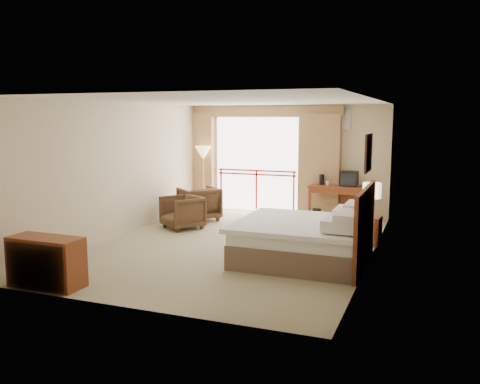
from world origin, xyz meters
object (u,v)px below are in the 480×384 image
at_px(tv, 349,179).
at_px(wastebasket, 316,215).
at_px(bed, 306,239).
at_px(side_table, 184,206).
at_px(armchair_near, 183,228).
at_px(table_lamp, 372,191).
at_px(floor_lamp, 203,155).
at_px(desk, 337,193).
at_px(dresser, 46,262).
at_px(armchair_far, 199,220).
at_px(nightstand, 370,230).

distance_m(tv, wastebasket, 1.14).
xyz_separation_m(bed, wastebasket, (-0.58, 3.40, -0.24)).
height_order(wastebasket, side_table, side_table).
height_order(armchair_near, side_table, side_table).
xyz_separation_m(table_lamp, floor_lamp, (-4.49, 2.05, 0.42)).
height_order(desk, dresser, desk).
bearing_deg(armchair_far, dresser, 41.80).
bearing_deg(dresser, floor_lamp, 90.40).
distance_m(bed, side_table, 4.13).
height_order(bed, side_table, bed).
distance_m(wastebasket, armchair_far, 2.76).
distance_m(bed, nightstand, 1.79).
bearing_deg(wastebasket, floor_lamp, 175.13).
bearing_deg(nightstand, tv, 112.99).
xyz_separation_m(bed, table_lamp, (0.87, 1.61, 0.64)).
height_order(armchair_near, floor_lamp, floor_lamp).
xyz_separation_m(tv, floor_lamp, (-3.73, -0.05, 0.45)).
bearing_deg(armchair_far, side_table, -8.77).
bearing_deg(dresser, side_table, 89.78).
distance_m(table_lamp, armchair_far, 4.27).
bearing_deg(table_lamp, floor_lamp, 155.49).
distance_m(nightstand, armchair_far, 4.17).
bearing_deg(desk, table_lamp, -59.30).
relative_size(table_lamp, armchair_far, 0.72).
xyz_separation_m(wastebasket, side_table, (-2.88, -1.14, 0.21)).
bearing_deg(desk, bed, -82.65).
xyz_separation_m(desk, armchair_near, (-2.93, -2.25, -0.63)).
bearing_deg(tv, armchair_near, -130.84).
bearing_deg(dresser, armchair_far, 86.52).
xyz_separation_m(bed, floor_lamp, (-3.61, 3.66, 1.06)).
bearing_deg(desk, side_table, -150.65).
bearing_deg(floor_lamp, dresser, -85.78).
xyz_separation_m(bed, armchair_far, (-3.18, 2.49, -0.38)).
height_order(bed, floor_lamp, floor_lamp).
relative_size(table_lamp, desk, 0.49).
bearing_deg(wastebasket, bed, -80.39).
bearing_deg(wastebasket, dresser, -113.19).
distance_m(side_table, floor_lamp, 1.78).
distance_m(armchair_near, dresser, 4.14).
height_order(wastebasket, dresser, dresser).
xyz_separation_m(table_lamp, wastebasket, (-1.45, 1.79, -0.88)).
height_order(tv, wastebasket, tv).
bearing_deg(floor_lamp, bed, -45.35).
bearing_deg(desk, armchair_far, -152.28).
bearing_deg(table_lamp, armchair_far, 167.82).
bearing_deg(desk, armchair_near, -137.94).
height_order(table_lamp, side_table, table_lamp).
xyz_separation_m(tv, side_table, (-3.57, -1.45, -0.64)).
bearing_deg(armchair_far, armchair_near, 45.16).
xyz_separation_m(bed, tv, (0.12, 3.71, 0.61)).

